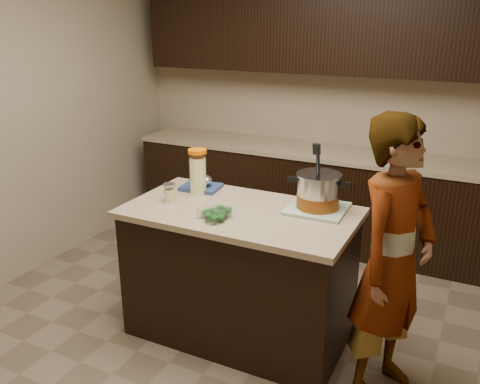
# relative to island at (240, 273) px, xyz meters

# --- Properties ---
(ground_plane) EXTENTS (4.00, 4.00, 0.00)m
(ground_plane) POSITION_rel_island_xyz_m (0.00, 0.00, -0.45)
(ground_plane) COLOR brown
(ground_plane) RESTS_ON ground
(room_shell) EXTENTS (4.04, 4.04, 2.72)m
(room_shell) POSITION_rel_island_xyz_m (0.00, 0.00, 1.26)
(room_shell) COLOR tan
(room_shell) RESTS_ON ground
(back_cabinets) EXTENTS (3.60, 0.63, 2.33)m
(back_cabinets) POSITION_rel_island_xyz_m (0.00, 1.74, 0.49)
(back_cabinets) COLOR black
(back_cabinets) RESTS_ON ground
(island) EXTENTS (1.46, 0.81, 0.90)m
(island) POSITION_rel_island_xyz_m (0.00, 0.00, 0.00)
(island) COLOR black
(island) RESTS_ON ground
(dish_towel) EXTENTS (0.37, 0.37, 0.02)m
(dish_towel) POSITION_rel_island_xyz_m (0.44, 0.21, 0.46)
(dish_towel) COLOR #59855C
(dish_towel) RESTS_ON island
(stock_pot) EXTENTS (0.40, 0.32, 0.40)m
(stock_pot) POSITION_rel_island_xyz_m (0.44, 0.21, 0.56)
(stock_pot) COLOR #B7B7BC
(stock_pot) RESTS_ON dish_towel
(lemonade_pitcher) EXTENTS (0.16, 0.16, 0.31)m
(lemonade_pitcher) POSITION_rel_island_xyz_m (-0.40, 0.16, 0.59)
(lemonade_pitcher) COLOR #DDDD87
(lemonade_pitcher) RESTS_ON island
(mason_jar) EXTENTS (0.10, 0.10, 0.13)m
(mason_jar) POSITION_rel_island_xyz_m (-0.49, -0.07, 0.51)
(mason_jar) COLOR #DDDD87
(mason_jar) RESTS_ON island
(broccoli_tub_left) EXTENTS (0.17, 0.17, 0.06)m
(broccoli_tub_left) POSITION_rel_island_xyz_m (-0.05, -0.16, 0.48)
(broccoli_tub_left) COLOR silver
(broccoli_tub_left) RESTS_ON island
(broccoli_tub_right) EXTENTS (0.13, 0.13, 0.06)m
(broccoli_tub_right) POSITION_rel_island_xyz_m (-0.05, -0.24, 0.47)
(broccoli_tub_right) COLOR silver
(broccoli_tub_right) RESTS_ON island
(broccoli_tub_rect) EXTENTS (0.17, 0.13, 0.06)m
(broccoli_tub_rect) POSITION_rel_island_xyz_m (-0.09, -0.18, 0.47)
(broccoli_tub_rect) COLOR silver
(broccoli_tub_rect) RESTS_ON island
(blue_tray) EXTENTS (0.28, 0.24, 0.10)m
(blue_tray) POSITION_rel_island_xyz_m (-0.42, 0.25, 0.48)
(blue_tray) COLOR navy
(blue_tray) RESTS_ON island
(person) EXTENTS (0.56, 0.69, 1.62)m
(person) POSITION_rel_island_xyz_m (0.98, -0.12, 0.36)
(person) COLOR gray
(person) RESTS_ON ground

